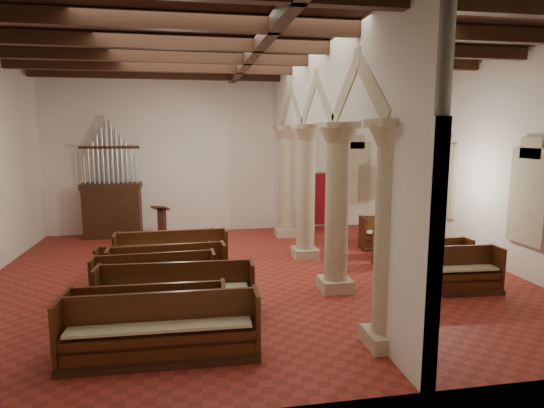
{
  "coord_description": "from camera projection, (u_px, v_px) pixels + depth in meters",
  "views": [
    {
      "loc": [
        -1.6,
        -11.77,
        3.85
      ],
      "look_at": [
        0.58,
        0.5,
        1.87
      ],
      "focal_mm": 30.0,
      "sensor_mm": 36.0,
      "label": 1
    }
  ],
  "objects": [
    {
      "name": "floor",
      "position": [
        254.0,
        275.0,
        12.32
      ],
      "size": [
        14.0,
        14.0,
        0.0
      ],
      "primitive_type": "plane",
      "color": "maroon",
      "rests_on": "ground"
    },
    {
      "name": "ceiling",
      "position": [
        253.0,
        45.0,
        11.38
      ],
      "size": [
        14.0,
        14.0,
        0.0
      ],
      "primitive_type": "plane",
      "rotation": [
        3.14,
        0.0,
        0.0
      ],
      "color": "black",
      "rests_on": "wall_back"
    },
    {
      "name": "wall_back",
      "position": [
        233.0,
        154.0,
        17.68
      ],
      "size": [
        14.0,
        0.02,
        6.0
      ],
      "primitive_type": "cube",
      "color": "white",
      "rests_on": "floor"
    },
    {
      "name": "wall_front",
      "position": [
        315.0,
        197.0,
        6.02
      ],
      "size": [
        14.0,
        0.02,
        6.0
      ],
      "primitive_type": "cube",
      "color": "white",
      "rests_on": "floor"
    },
    {
      "name": "wall_right",
      "position": [
        494.0,
        162.0,
        13.06
      ],
      "size": [
        0.02,
        12.0,
        6.0
      ],
      "primitive_type": "cube",
      "color": "white",
      "rests_on": "floor"
    },
    {
      "name": "ceiling_beams",
      "position": [
        253.0,
        53.0,
        11.41
      ],
      "size": [
        13.8,
        11.8,
        0.3
      ],
      "primitive_type": null,
      "color": "#391E12",
      "rests_on": "wall_back"
    },
    {
      "name": "arcade",
      "position": [
        320.0,
        143.0,
        12.07
      ],
      "size": [
        0.9,
        11.9,
        6.0
      ],
      "color": "beige",
      "rests_on": "floor"
    },
    {
      "name": "window_right_a",
      "position": [
        529.0,
        197.0,
        11.72
      ],
      "size": [
        0.03,
        1.0,
        2.2
      ],
      "primitive_type": "cube",
      "color": "#367957",
      "rests_on": "wall_right"
    },
    {
      "name": "window_right_b",
      "position": [
        445.0,
        180.0,
        15.61
      ],
      "size": [
        0.03,
        1.0,
        2.2
      ],
      "primitive_type": "cube",
      "color": "#367957",
      "rests_on": "wall_right"
    },
    {
      "name": "window_back",
      "position": [
        354.0,
        173.0,
        18.65
      ],
      "size": [
        1.0,
        0.03,
        2.2
      ],
      "primitive_type": "cube",
      "color": "#367957",
      "rests_on": "wall_back"
    },
    {
      "name": "pipe_organ",
      "position": [
        112.0,
        200.0,
        16.68
      ],
      "size": [
        2.1,
        0.85,
        4.4
      ],
      "color": "#391E12",
      "rests_on": "floor"
    },
    {
      "name": "lectern",
      "position": [
        162.0,
        227.0,
        16.01
      ],
      "size": [
        0.65,
        0.69,
        1.33
      ],
      "rotation": [
        0.0,
        0.0,
        -0.37
      ],
      "color": "#331C10",
      "rests_on": "floor"
    },
    {
      "name": "dossal_curtain",
      "position": [
        319.0,
        199.0,
        18.5
      ],
      "size": [
        1.8,
        0.07,
        2.17
      ],
      "color": "maroon",
      "rests_on": "floor"
    },
    {
      "name": "processional_banner",
      "position": [
        386.0,
        213.0,
        17.05
      ],
      "size": [
        0.58,
        0.74,
        2.71
      ],
      "rotation": [
        0.0,
        0.0,
        0.39
      ],
      "color": "#391E12",
      "rests_on": "floor"
    },
    {
      "name": "hymnal_box_a",
      "position": [
        215.0,
        329.0,
        8.35
      ],
      "size": [
        0.36,
        0.31,
        0.32
      ],
      "primitive_type": "cube",
      "rotation": [
        0.0,
        0.0,
        0.17
      ],
      "color": "navy",
      "rests_on": "floor"
    },
    {
      "name": "hymnal_box_b",
      "position": [
        244.0,
        305.0,
        9.5
      ],
      "size": [
        0.42,
        0.37,
        0.35
      ],
      "primitive_type": "cube",
      "rotation": [
        0.0,
        0.0,
        -0.32
      ],
      "color": "navy",
      "rests_on": "floor"
    },
    {
      "name": "hymnal_box_c",
      "position": [
        240.0,
        281.0,
        11.01
      ],
      "size": [
        0.4,
        0.35,
        0.33
      ],
      "primitive_type": "cube",
      "rotation": [
        0.0,
        0.0,
        -0.29
      ],
      "color": "#151791",
      "rests_on": "floor"
    },
    {
      "name": "tube_heater_a",
      "position": [
        104.0,
        346.0,
        7.91
      ],
      "size": [
        1.03,
        0.46,
        0.11
      ],
      "primitive_type": "cylinder",
      "rotation": [
        0.0,
        1.57,
        0.35
      ],
      "color": "white",
      "rests_on": "floor"
    },
    {
      "name": "tube_heater_b",
      "position": [
        174.0,
        352.0,
        7.71
      ],
      "size": [
        0.96,
        0.17,
        0.1
      ],
      "primitive_type": "cylinder",
      "rotation": [
        0.0,
        1.57,
        0.08
      ],
      "color": "silver",
      "rests_on": "floor"
    },
    {
      "name": "nave_pew_0",
      "position": [
        161.0,
        339.0,
        7.7
      ],
      "size": [
        3.35,
        0.84,
        1.14
      ],
      "rotation": [
        0.0,
        0.0,
        -0.02
      ],
      "color": "#391E12",
      "rests_on": "floor"
    },
    {
      "name": "nave_pew_1",
      "position": [
        148.0,
        326.0,
        8.27
      ],
      "size": [
        2.84,
        0.8,
        1.09
      ],
      "rotation": [
        0.0,
        0.0,
        -0.03
      ],
      "color": "#391E12",
      "rests_on": "floor"
    },
    {
      "name": "nave_pew_2",
      "position": [
        177.0,
        299.0,
        9.55
      ],
      "size": [
        3.28,
        0.9,
        1.12
      ],
      "rotation": [
        0.0,
        0.0,
        -0.05
      ],
      "color": "#391E12",
      "rests_on": "floor"
    },
    {
      "name": "nave_pew_3",
      "position": [
        155.0,
        286.0,
        10.4
      ],
      "size": [
        2.77,
        0.84,
        1.1
      ],
      "rotation": [
        0.0,
        0.0,
        0.04
      ],
      "color": "#391E12",
      "rests_on": "floor"
    },
    {
      "name": "nave_pew_4",
      "position": [
        168.0,
        276.0,
        11.1
      ],
      "size": [
        2.85,
        0.92,
        1.11
      ],
      "rotation": [
        0.0,
        0.0,
        0.06
      ],
      "color": "#391E12",
      "rests_on": "floor"
    },
    {
      "name": "nave_pew_5",
      "position": [
        155.0,
        271.0,
        11.69
      ],
      "size": [
        2.9,
        0.67,
        0.97
      ],
      "rotation": [
        0.0,
        0.0,
        0.01
      ],
      "color": "#391E12",
      "rests_on": "floor"
    },
    {
      "name": "nave_pew_6",
      "position": [
        172.0,
        257.0,
        12.88
      ],
      "size": [
        3.16,
        0.85,
        1.07
      ],
      "rotation": [
        0.0,
        0.0,
        0.04
      ],
      "color": "#391E12",
      "rests_on": "floor"
    },
    {
      "name": "nave_pew_7",
      "position": [
        168.0,
        252.0,
        13.5
      ],
      "size": [
        2.81,
        0.73,
        0.95
      ],
      "rotation": [
        0.0,
        0.0,
        0.04
      ],
      "color": "#391E12",
      "rests_on": "floor"
    },
    {
      "name": "aisle_pew_0",
      "position": [
        455.0,
        277.0,
        11.0
      ],
      "size": [
        2.22,
        0.86,
        1.11
      ],
      "rotation": [
        0.0,
        0.0,
        -0.06
      ],
      "color": "#391E12",
      "rests_on": "floor"
    },
    {
      "name": "aisle_pew_1",
      "position": [
        437.0,
        263.0,
        12.4
      ],
      "size": [
        1.95,
        0.72,
        0.96
      ],
      "rotation": [
        0.0,
        0.0,
        0.04
      ],
      "color": "#391E12",
      "rests_on": "floor"
    },
    {
      "name": "aisle_pew_2",
      "position": [
        407.0,
        253.0,
        13.27
      ],
      "size": [
        1.94,
        0.74,
        1.03
      ],
      "rotation": [
        0.0,
        0.0,
        0.03
      ],
      "color": "#391E12",
      "rests_on": "floor"
    },
    {
      "name": "aisle_pew_3",
      "position": [
        405.0,
        246.0,
        14.09
      ],
      "size": [
        1.94,
        0.8,
        1.02
      ],
      "rotation": [
        0.0,
        0.0,
        0.06
      ],
      "color": "#391E12",
      "rests_on": "floor"
    },
    {
      "name": "aisle_pew_4",
      "position": [
        389.0,
        238.0,
        15.1
      ],
      "size": [
        1.96,
        0.84,
        1.09
      ],
      "rotation": [
        0.0,
        0.0,
        -0.06
      ],
      "color": "#391E12",
      "rests_on": "floor"
    }
  ]
}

